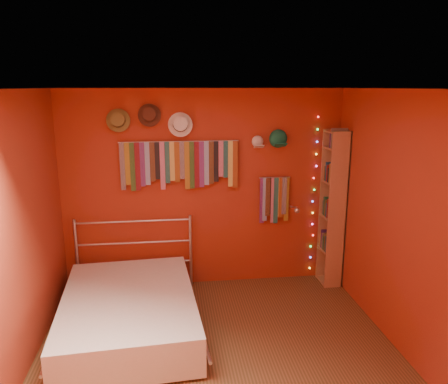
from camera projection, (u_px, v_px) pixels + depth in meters
name	position (u px, v px, depth m)	size (l,w,h in m)	color
ground	(221.00, 362.00, 4.10)	(3.50, 3.50, 0.00)	#513A1B
back_wall	(204.00, 190.00, 5.49)	(3.50, 0.02, 2.50)	maroon
right_wall	(409.00, 228.00, 4.02)	(0.02, 3.50, 2.50)	maroon
left_wall	(10.00, 245.00, 3.59)	(0.02, 3.50, 2.50)	maroon
ceiling	(220.00, 89.00, 3.51)	(3.50, 3.50, 0.02)	white
tie_rack	(179.00, 163.00, 5.31)	(1.45, 0.03, 0.60)	silver
small_tie_rack	(274.00, 198.00, 5.57)	(0.40, 0.03, 0.60)	silver
fedora_olive	(118.00, 120.00, 5.07)	(0.28, 0.15, 0.27)	olive
fedora_brown	(149.00, 115.00, 5.10)	(0.27, 0.15, 0.27)	#4C281B
fedora_white	(180.00, 124.00, 5.17)	(0.29, 0.16, 0.29)	white
cap_white	(258.00, 142.00, 5.38)	(0.16, 0.20, 0.16)	silver
cap_green	(278.00, 139.00, 5.40)	(0.20, 0.25, 0.20)	#186E4B
fairy_lights	(314.00, 196.00, 5.65)	(0.05, 0.02, 2.04)	#FF3333
reading_lamp	(296.00, 210.00, 5.47)	(0.07, 0.30, 0.09)	silver
bookshelf	(336.00, 208.00, 5.54)	(0.25, 0.34, 2.00)	#A5724A
bed	(129.00, 312.00, 4.57)	(1.56, 2.01, 0.95)	silver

